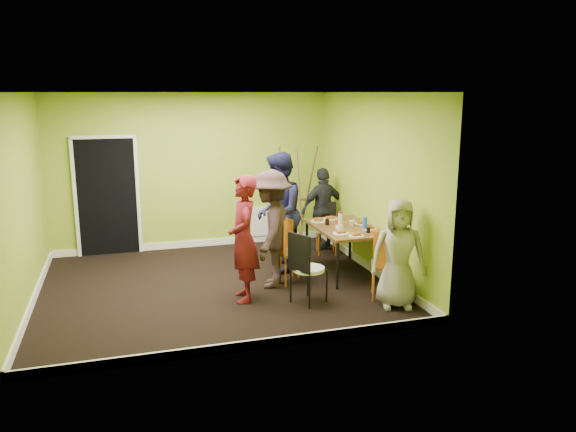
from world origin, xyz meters
name	(u,v)px	position (x,y,z in m)	size (l,w,h in m)	color
ground	(216,285)	(0.00, 0.00, 0.00)	(5.00, 5.00, 0.00)	black
room_walls	(212,220)	(-0.02, 0.04, 0.99)	(5.04, 4.54, 2.82)	#8CA82B
dining_table	(345,230)	(2.05, 0.02, 0.70)	(0.90, 1.50, 0.75)	black
chair_left_far	(291,242)	(1.24, 0.25, 0.51)	(0.48, 0.48, 0.91)	orange
chair_left_near	(287,247)	(1.04, -0.21, 0.57)	(0.45, 0.45, 1.01)	orange
chair_back_end	(326,217)	(2.21, 1.28, 0.63)	(0.45, 0.50, 0.89)	orange
chair_front_end	(387,261)	(2.14, -1.26, 0.56)	(0.55, 0.55, 1.00)	orange
chair_bentwood	(305,265)	(1.04, -1.06, 0.55)	(0.52, 0.52, 0.99)	black
easel	(296,197)	(1.79, 1.72, 0.92)	(0.75, 0.70, 1.87)	brown
plate_near_left	(318,221)	(1.77, 0.47, 0.76)	(0.26, 0.26, 0.01)	white
plate_near_right	(341,233)	(1.82, -0.38, 0.76)	(0.24, 0.24, 0.01)	white
plate_far_back	(330,219)	(2.01, 0.57, 0.76)	(0.23, 0.23, 0.01)	white
plate_far_front	(356,236)	(1.98, -0.58, 0.76)	(0.23, 0.23, 0.01)	white
plate_wall_back	(361,224)	(2.36, 0.10, 0.76)	(0.21, 0.21, 0.01)	white
plate_wall_front	(370,229)	(2.34, -0.25, 0.76)	(0.22, 0.22, 0.01)	white
thermos	(340,220)	(1.98, 0.05, 0.86)	(0.07, 0.07, 0.21)	white
blue_bottle	(365,223)	(2.27, -0.25, 0.85)	(0.07, 0.07, 0.20)	blue
orange_bottle	(336,223)	(1.96, 0.16, 0.79)	(0.04, 0.04, 0.08)	orange
glass_mid	(327,222)	(1.82, 0.21, 0.80)	(0.07, 0.07, 0.09)	black
glass_back	(340,217)	(2.15, 0.48, 0.80)	(0.06, 0.06, 0.10)	black
glass_front	(368,230)	(2.24, -0.43, 0.79)	(0.06, 0.06, 0.09)	black
cup_a	(339,228)	(1.86, -0.23, 0.80)	(0.12, 0.12, 0.09)	white
cup_b	(352,223)	(2.18, 0.04, 0.79)	(0.09, 0.09, 0.09)	white
person_standing	(244,239)	(0.29, -0.68, 0.86)	(0.63, 0.41, 1.73)	maroon
person_left_far	(278,213)	(1.09, 0.42, 0.95)	(0.92, 0.72, 1.90)	#161637
person_left_near	(271,229)	(0.79, -0.23, 0.86)	(1.11, 0.64, 1.72)	#322221
person_back_end	(323,209)	(2.21, 1.40, 0.75)	(0.87, 0.36, 1.49)	black
person_front_end	(398,254)	(2.17, -1.51, 0.73)	(0.71, 0.46, 1.46)	gray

